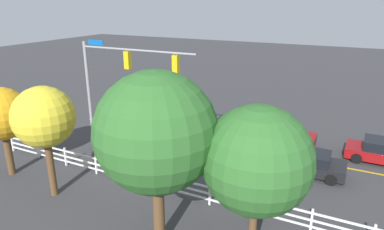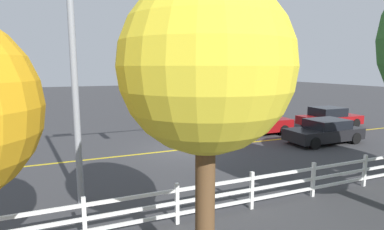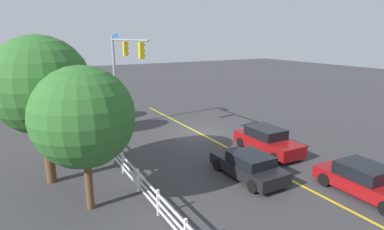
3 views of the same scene
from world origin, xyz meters
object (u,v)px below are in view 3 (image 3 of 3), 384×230
Objects in this scene: car_1 at (248,166)px; car_2 at (365,181)px; car_0 at (267,141)px; tree_1 at (50,82)px; tree_0 at (41,86)px; tree_3 at (83,117)px; tree_2 at (46,82)px.

car_2 is at bearing -139.01° from car_1.
tree_1 is at bearing -139.10° from car_0.
tree_0 is (8.43, 12.46, 4.19)m from car_2.
car_2 is 15.62m from tree_0.
tree_3 is (-1.49, 11.15, 3.25)m from car_0.
tree_1 is 0.89× the size of tree_2.
tree_0 is at bearing 173.14° from tree_1.
tree_3 is at bearing 179.49° from tree_1.
tree_3 is (4.90, 11.30, 3.32)m from car_2.
tree_2 is at bearing -127.24° from car_0.
car_0 is 0.91× the size of tree_1.
car_1 is 0.85× the size of tree_1.
car_2 is at bearing -142.43° from tree_2.
car_0 is 0.64× the size of tree_0.
tree_0 is at bearing 63.32° from car_1.
tree_1 reaches higher than car_0.
tree_3 is at bearing -82.27° from car_0.
car_1 is at bearing -137.53° from car_2.
tree_0 reaches higher than car_1.
tree_2 is (11.19, 8.17, 3.52)m from car_1.
car_2 is at bearing 1.40° from car_0.
car_0 is at bearing -139.21° from tree_1.
tree_1 is 14.28m from tree_3.
tree_2 is (-3.95, 0.54, 0.58)m from tree_1.
tree_1 is (15.15, 7.63, 2.94)m from car_1.
car_1 is 14.30m from tree_2.
car_1 is 0.76× the size of tree_2.
tree_0 is 3.82m from tree_3.
car_2 is 0.88× the size of tree_1.
car_2 reaches higher than car_1.
tree_2 is (8.83, 11.57, 3.43)m from car_0.
tree_2 reaches higher than car_0.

